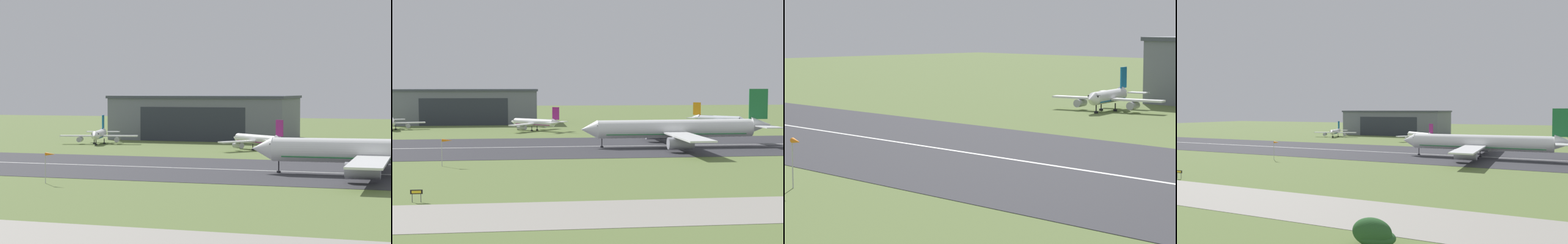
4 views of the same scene
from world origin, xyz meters
TOP-DOWN VIEW (x-y plane):
  - ground_plane at (0.00, 55.06)m, footprint 712.51×712.51m
  - runway_strip at (0.00, 110.12)m, footprint 472.51×49.16m
  - runway_centreline at (0.00, 110.12)m, footprint 425.26×0.70m
  - taxiway_road at (0.00, 33.09)m, footprint 354.39×15.10m
  - hangar_building at (-37.89, 209.56)m, footprint 61.15×35.28m
  - airplane_landing at (28.27, 106.85)m, footprint 52.66×53.43m
  - airplane_parked_centre at (-62.40, 173.37)m, footprint 24.20×20.01m
  - airplane_parked_east at (-9.13, 163.05)m, footprint 21.68×22.00m
  - shrub_clump at (29.05, 21.74)m, footprint 4.97×3.45m
  - windsock_pole at (-28.22, 77.25)m, footprint 2.33×0.95m
  - runway_sign at (-27.50, 42.66)m, footprint 1.72×0.13m

SIDE VIEW (x-z plane):
  - ground_plane at x=0.00m, z-range 0.00..0.00m
  - taxiway_road at x=0.00m, z-range 0.00..0.05m
  - runway_strip at x=0.00m, z-range 0.00..0.06m
  - runway_centreline at x=0.00m, z-range 0.06..0.07m
  - shrub_clump at x=29.05m, z-range -0.30..2.90m
  - runway_sign at x=-27.50m, z-range 0.46..2.27m
  - airplane_parked_centre at x=-62.40m, z-range -1.51..7.31m
  - airplane_parked_east at x=-9.13m, z-range -1.46..7.44m
  - airplane_landing at x=28.27m, z-range -3.06..12.63m
  - windsock_pole at x=-28.22m, z-range 2.21..7.88m
  - hangar_building at x=-37.89m, z-range 0.02..15.06m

